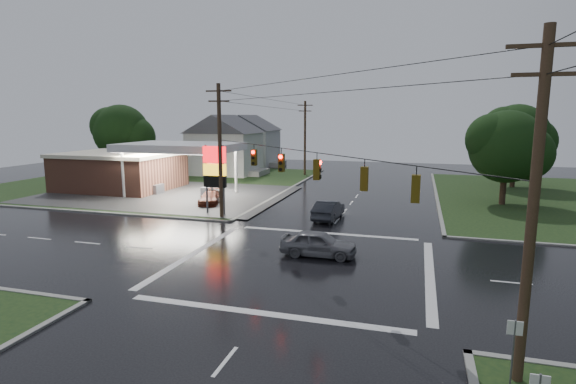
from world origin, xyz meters
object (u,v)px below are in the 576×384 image
(utility_pole_n, at_px, (305,137))
(pylon_sign, at_px, (215,168))
(tree_ne_far, at_px, (518,135))
(car_north, at_px, (328,210))
(house_far, at_px, (249,140))
(gas_station, at_px, (129,168))
(tree_ne_near, at_px, (508,147))
(house_near, at_px, (225,144))
(car_pump, at_px, (210,198))
(tree_nw_behind, at_px, (122,132))
(utility_pole_nw, at_px, (220,149))
(utility_pole_se, at_px, (533,207))
(car_crossing, at_px, (318,243))

(utility_pole_n, bearing_deg, pylon_sign, -92.08)
(tree_ne_far, bearing_deg, utility_pole_n, 171.45)
(car_north, bearing_deg, pylon_sign, 9.61)
(house_far, bearing_deg, pylon_sign, -73.02)
(gas_station, height_order, tree_ne_near, tree_ne_near)
(house_far, bearing_deg, utility_pole_n, -38.77)
(house_near, bearing_deg, gas_station, -106.17)
(car_pump, bearing_deg, tree_nw_behind, 128.19)
(utility_pole_nw, height_order, car_north, utility_pole_nw)
(tree_ne_far, xyz_separation_m, car_north, (-17.95, -22.52, -5.39))
(gas_station, distance_m, house_far, 28.61)
(gas_station, distance_m, car_north, 26.26)
(car_pump, bearing_deg, tree_ne_near, -0.08)
(utility_pole_nw, bearing_deg, car_north, 12.81)
(pylon_sign, xyz_separation_m, house_far, (-11.45, 37.50, 0.39))
(utility_pole_n, relative_size, house_near, 0.95)
(gas_station, bearing_deg, utility_pole_se, -39.70)
(gas_station, height_order, utility_pole_nw, utility_pole_nw)
(pylon_sign, height_order, car_pump, pylon_sign)
(tree_ne_far, bearing_deg, car_north, -128.56)
(tree_ne_near, xyz_separation_m, tree_ne_far, (3.01, 12.00, 0.62))
(utility_pole_nw, bearing_deg, utility_pole_n, 90.00)
(tree_ne_near, relative_size, car_crossing, 1.94)
(utility_pole_n, xyz_separation_m, tree_ne_near, (23.64, -16.01, 0.09))
(car_north, bearing_deg, gas_station, -14.44)
(utility_pole_nw, bearing_deg, tree_ne_near, 27.86)
(tree_nw_behind, bearing_deg, car_crossing, -39.60)
(tree_ne_far, relative_size, car_north, 2.05)
(pylon_sign, height_order, tree_ne_far, tree_ne_far)
(pylon_sign, relative_size, house_near, 0.54)
(utility_pole_se, bearing_deg, tree_ne_near, 81.62)
(pylon_sign, bearing_deg, house_far, 106.98)
(pylon_sign, xyz_separation_m, car_north, (9.70, 0.98, -3.22))
(tree_ne_far, bearing_deg, pylon_sign, -139.65)
(utility_pole_n, distance_m, house_far, 16.00)
(house_near, xyz_separation_m, car_pump, (7.95, -21.41, -3.77))
(pylon_sign, relative_size, tree_ne_near, 0.67)
(utility_pole_n, relative_size, tree_nw_behind, 1.05)
(tree_nw_behind, height_order, tree_ne_far, tree_nw_behind)
(utility_pole_n, distance_m, house_near, 11.67)
(pylon_sign, xyz_separation_m, tree_ne_near, (24.64, 11.49, 1.55))
(tree_nw_behind, bearing_deg, gas_station, -51.58)
(car_pump, bearing_deg, utility_pole_nw, -70.83)
(tree_nw_behind, height_order, car_north, tree_nw_behind)
(utility_pole_nw, xyz_separation_m, utility_pole_se, (19.00, -19.00, 0.00))
(car_pump, bearing_deg, utility_pole_se, -62.30)
(pylon_sign, height_order, utility_pole_nw, utility_pole_nw)
(house_near, relative_size, tree_ne_near, 1.23)
(utility_pole_se, relative_size, car_pump, 2.50)
(tree_nw_behind, relative_size, car_crossing, 2.16)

